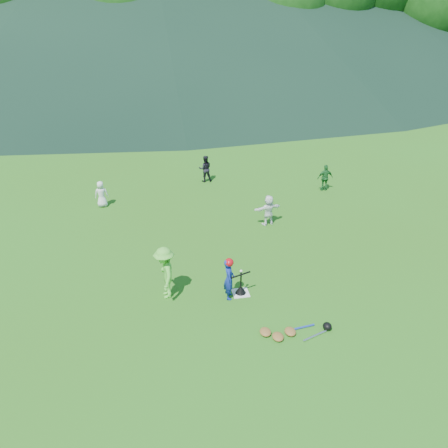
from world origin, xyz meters
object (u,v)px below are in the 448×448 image
object	(u,v)px
batter_child	(229,279)
fielder_a	(101,194)
adult_coach	(165,273)
fielder_d	(268,210)
equipment_pile	(290,332)
fielder_b	(205,169)
home_plate	(241,293)
batting_tee	(241,289)
fielder_c	(325,178)

from	to	relation	value
batter_child	fielder_a	distance (m)	7.66
adult_coach	fielder_d	world-z (taller)	adult_coach
equipment_pile	adult_coach	bearing A→B (deg)	143.57
batter_child	adult_coach	xyz separation A→B (m)	(-1.68, 0.38, 0.15)
batter_child	equipment_pile	bearing A→B (deg)	-138.90
fielder_b	fielder_d	size ratio (longest dim) A/B	1.05
fielder_a	equipment_pile	size ratio (longest dim) A/B	0.58
home_plate	adult_coach	xyz separation A→B (m)	(-2.03, 0.27, 0.75)
fielder_d	batting_tee	distance (m)	4.36
fielder_c	equipment_pile	xyz separation A→B (m)	(-4.27, -8.34, -0.50)
home_plate	equipment_pile	bearing A→B (deg)	-65.68
batting_tee	equipment_pile	xyz separation A→B (m)	(0.83, -1.84, -0.06)
adult_coach	equipment_pile	bearing A→B (deg)	51.87
fielder_d	equipment_pile	xyz separation A→B (m)	(-1.05, -5.75, -0.50)
fielder_b	fielder_a	bearing A→B (deg)	24.34
batter_child	fielder_c	xyz separation A→B (m)	(5.46, 6.60, -0.03)
fielder_a	fielder_c	size ratio (longest dim) A/B	0.92
batting_tee	fielder_d	bearing A→B (deg)	64.23
fielder_c	batter_child	bearing A→B (deg)	51.15
fielder_b	adult_coach	bearing A→B (deg)	75.30
batter_child	fielder_a	size ratio (longest dim) A/B	1.15
home_plate	adult_coach	world-z (taller)	adult_coach
batter_child	home_plate	bearing A→B (deg)	-66.40
fielder_b	fielder_d	bearing A→B (deg)	110.49
home_plate	fielder_c	size ratio (longest dim) A/B	0.40
fielder_a	adult_coach	bearing A→B (deg)	107.87
home_plate	fielder_a	bearing A→B (deg)	121.85
fielder_a	fielder_b	distance (m)	4.76
adult_coach	fielder_b	distance (m)	8.51
batter_child	fielder_c	bearing A→B (deg)	-32.86
fielder_a	fielder_c	distance (m)	9.19
adult_coach	fielder_d	size ratio (longest dim) A/B	1.34
home_plate	batting_tee	bearing A→B (deg)	0.00
fielder_a	fielder_c	xyz separation A→B (m)	(9.19, -0.09, 0.05)
equipment_pile	fielder_a	bearing A→B (deg)	120.30
batter_child	fielder_b	bearing A→B (deg)	2.47
fielder_a	batting_tee	distance (m)	7.76
fielder_c	equipment_pile	distance (m)	9.38
fielder_a	fielder_c	bearing A→B (deg)	179.27
batter_child	fielder_b	xyz separation A→B (m)	(0.63, 8.57, -0.01)
fielder_d	batting_tee	xyz separation A→B (m)	(-1.88, -3.90, -0.43)
home_plate	fielder_b	bearing A→B (deg)	88.11
fielder_d	equipment_pile	distance (m)	5.86
fielder_a	fielder_d	size ratio (longest dim) A/B	0.93
fielder_c	fielder_d	size ratio (longest dim) A/B	1.01
adult_coach	fielder_c	size ratio (longest dim) A/B	1.33
home_plate	fielder_a	distance (m)	7.77
batter_child	fielder_d	size ratio (longest dim) A/B	1.07
fielder_d	fielder_a	bearing A→B (deg)	-37.02
batter_child	adult_coach	size ratio (longest dim) A/B	0.80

